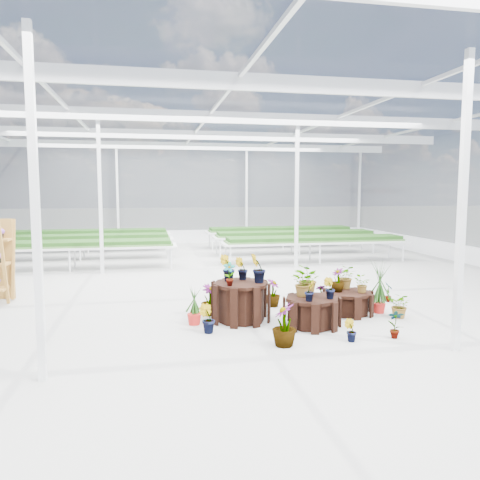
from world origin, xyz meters
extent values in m
plane|color=gray|center=(0.00, 0.00, 0.00)|extent=(24.00, 24.00, 0.00)
cylinder|color=black|center=(0.06, -1.75, 0.37)|extent=(1.43, 1.43, 0.74)
cylinder|color=black|center=(1.26, -2.35, 0.27)|extent=(1.21, 1.21, 0.53)
cylinder|color=black|center=(2.26, -1.65, 0.22)|extent=(1.02, 1.02, 0.45)
imported|color=#1A3F13|center=(-0.17, -1.59, 0.99)|extent=(0.30, 0.25, 0.51)
imported|color=#1A3F13|center=(0.37, -1.85, 1.01)|extent=(0.38, 0.36, 0.55)
imported|color=#1A3F13|center=(0.13, -1.50, 0.96)|extent=(0.25, 0.20, 0.44)
imported|color=#1A3F13|center=(-0.20, -2.01, 0.96)|extent=(0.27, 0.22, 0.44)
imported|color=#1A3F13|center=(1.14, -2.25, 0.78)|extent=(0.50, 0.54, 0.50)
imported|color=#1A3F13|center=(1.53, -2.49, 0.72)|extent=(0.26, 0.27, 0.38)
imported|color=#1A3F13|center=(1.30, -2.05, 0.81)|extent=(0.56, 0.60, 0.56)
imported|color=#1A3F13|center=(1.13, -2.59, 0.71)|extent=(0.25, 0.26, 0.36)
imported|color=#1A3F13|center=(2.06, -1.61, 0.69)|extent=(0.34, 0.34, 0.47)
imported|color=#1A3F13|center=(2.48, -1.79, 0.62)|extent=(0.41, 0.41, 0.35)
imported|color=#1A3F13|center=(2.34, -1.36, 0.70)|extent=(0.59, 0.58, 0.50)
imported|color=#1A3F13|center=(-0.66, -2.38, 0.25)|extent=(0.35, 0.32, 0.51)
imported|color=#1A3F13|center=(-0.46, -1.22, 0.31)|extent=(0.48, 0.48, 0.61)
imported|color=#1A3F13|center=(0.46, -3.30, 0.34)|extent=(0.45, 0.45, 0.69)
imported|color=#1A3F13|center=(1.59, -3.29, 0.18)|extent=(0.26, 0.26, 0.37)
imported|color=#1A3F13|center=(2.39, -3.28, 0.25)|extent=(0.31, 0.26, 0.49)
imported|color=#1A3F13|center=(3.13, -2.15, 0.25)|extent=(0.58, 0.59, 0.49)
imported|color=#1A3F13|center=(3.57, -0.89, 0.22)|extent=(0.21, 0.26, 0.45)
imported|color=#1A3F13|center=(1.97, -0.96, 0.23)|extent=(0.28, 0.28, 0.47)
imported|color=#1A3F13|center=(0.95, -0.79, 0.29)|extent=(0.45, 0.45, 0.59)
imported|color=#1A3F13|center=(0.05, -1.20, 0.28)|extent=(0.35, 0.35, 0.56)
camera|label=1|loc=(-1.60, -10.24, 2.45)|focal=35.00mm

